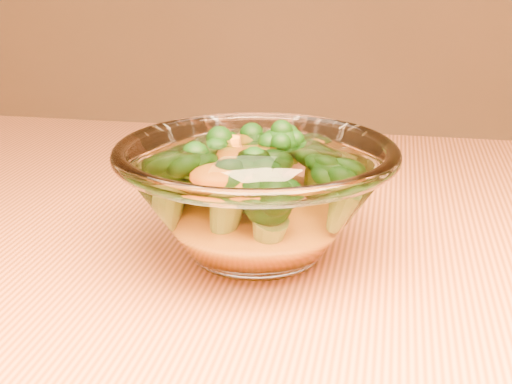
% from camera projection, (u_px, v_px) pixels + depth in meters
% --- Properties ---
extents(table, '(1.20, 0.80, 0.75)m').
position_uv_depth(table, '(176.00, 379.00, 0.55)').
color(table, '#C2653A').
rests_on(table, ground).
extents(glass_bowl, '(0.20, 0.20, 0.09)m').
position_uv_depth(glass_bowl, '(256.00, 198.00, 0.52)').
color(glass_bowl, white).
rests_on(glass_bowl, table).
extents(cheese_sauce, '(0.11, 0.11, 0.03)m').
position_uv_depth(cheese_sauce, '(256.00, 222.00, 0.52)').
color(cheese_sauce, orange).
rests_on(cheese_sauce, glass_bowl).
extents(broccoli_heap, '(0.15, 0.13, 0.07)m').
position_uv_depth(broccoli_heap, '(252.00, 177.00, 0.52)').
color(broccoli_heap, black).
rests_on(broccoli_heap, cheese_sauce).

